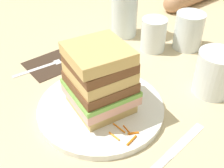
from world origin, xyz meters
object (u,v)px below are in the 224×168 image
(juice_glass, at_px, (214,75))
(empty_tumbler_2, at_px, (153,35))
(sandwich, at_px, (100,79))
(main_plate, at_px, (101,108))
(fork, at_px, (47,64))
(knife, at_px, (168,156))
(empty_tumbler_0, at_px, (189,31))
(napkin_dark, at_px, (55,63))

(juice_glass, height_order, empty_tumbler_2, juice_glass)
(sandwich, relative_size, empty_tumbler_2, 1.59)
(main_plate, relative_size, fork, 1.54)
(knife, xyz_separation_m, juice_glass, (-0.06, 0.21, 0.04))
(sandwich, distance_m, knife, 0.19)
(fork, height_order, empty_tumbler_0, empty_tumbler_0)
(knife, relative_size, empty_tumbler_2, 2.29)
(sandwich, distance_m, napkin_dark, 0.23)
(knife, bearing_deg, empty_tumbler_0, 124.22)
(knife, bearing_deg, juice_glass, 106.24)
(main_plate, distance_m, fork, 0.21)
(fork, bearing_deg, main_plate, 1.09)
(knife, bearing_deg, fork, -176.88)
(juice_glass, bearing_deg, sandwich, -115.25)
(napkin_dark, distance_m, empty_tumbler_0, 0.36)
(empty_tumbler_0, bearing_deg, main_plate, -81.50)
(empty_tumbler_2, bearing_deg, juice_glass, -8.82)
(sandwich, height_order, empty_tumbler_0, sandwich)
(napkin_dark, xyz_separation_m, empty_tumbler_2, (0.11, 0.24, 0.04))
(knife, bearing_deg, napkin_dark, 179.80)
(sandwich, relative_size, knife, 0.69)
(main_plate, height_order, empty_tumbler_2, empty_tumbler_2)
(napkin_dark, height_order, empty_tumbler_0, empty_tumbler_0)
(main_plate, xyz_separation_m, napkin_dark, (-0.21, 0.02, -0.01))
(napkin_dark, distance_m, juice_glass, 0.38)
(empty_tumbler_2, bearing_deg, main_plate, -68.34)
(fork, bearing_deg, napkin_dark, 83.64)
(fork, xyz_separation_m, juice_glass, (0.32, 0.23, 0.04))
(napkin_dark, bearing_deg, main_plate, -4.89)
(sandwich, bearing_deg, knife, 5.86)
(main_plate, bearing_deg, fork, -178.91)
(sandwich, xyz_separation_m, napkin_dark, (-0.21, 0.02, -0.08))
(sandwich, height_order, knife, sandwich)
(fork, bearing_deg, sandwich, 0.97)
(sandwich, height_order, empty_tumbler_2, sandwich)
(knife, distance_m, juice_glass, 0.22)
(main_plate, xyz_separation_m, knife, (0.17, 0.02, -0.01))
(main_plate, xyz_separation_m, empty_tumbler_2, (-0.10, 0.26, 0.04))
(main_plate, distance_m, napkin_dark, 0.21)
(juice_glass, distance_m, empty_tumbler_2, 0.21)
(empty_tumbler_0, bearing_deg, fork, -115.60)
(sandwich, distance_m, empty_tumbler_2, 0.28)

